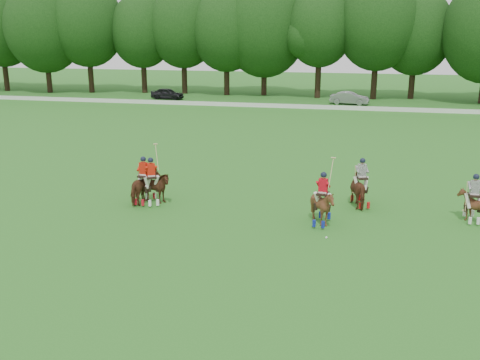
% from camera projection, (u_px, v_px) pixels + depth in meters
% --- Properties ---
extents(ground, '(180.00, 180.00, 0.00)m').
position_uv_depth(ground, '(209.00, 243.00, 20.52)').
color(ground, '#277320').
rests_on(ground, ground).
extents(tree_line, '(117.98, 14.32, 14.75)m').
position_uv_depth(tree_line, '(322.00, 28.00, 63.37)').
color(tree_line, black).
rests_on(tree_line, ground).
extents(boundary_rail, '(120.00, 0.10, 0.44)m').
position_uv_depth(boundary_rail, '(309.00, 107.00, 56.14)').
color(boundary_rail, white).
rests_on(boundary_rail, ground).
extents(car_left, '(4.00, 1.79, 1.34)m').
position_uv_depth(car_left, '(167.00, 94.00, 64.00)').
color(car_left, black).
rests_on(car_left, ground).
extents(car_mid, '(4.38, 1.96, 1.40)m').
position_uv_depth(car_mid, '(350.00, 98.00, 59.37)').
color(car_mid, gray).
rests_on(car_mid, ground).
extents(polo_red_a, '(1.17, 1.91, 2.26)m').
position_uv_depth(polo_red_a, '(145.00, 187.00, 25.10)').
color(polo_red_a, '#4C2914').
rests_on(polo_red_a, ground).
extents(polo_red_b, '(1.94, 1.86, 2.78)m').
position_uv_depth(polo_red_b, '(152.00, 188.00, 25.01)').
color(polo_red_b, '#4C2914').
rests_on(polo_red_b, ground).
extents(polo_red_c, '(1.46, 1.60, 2.82)m').
position_uv_depth(polo_red_c, '(322.00, 206.00, 22.29)').
color(polo_red_c, '#4C2914').
rests_on(polo_red_c, ground).
extents(polo_stripe_a, '(1.43, 2.05, 2.29)m').
position_uv_depth(polo_stripe_a, '(361.00, 189.00, 24.67)').
color(polo_stripe_a, '#4C2914').
rests_on(polo_stripe_a, ground).
extents(polo_stripe_b, '(1.17, 1.30, 2.11)m').
position_uv_depth(polo_stripe_b, '(473.00, 205.00, 22.65)').
color(polo_stripe_b, '#4C2914').
rests_on(polo_stripe_b, ground).
extents(polo_ball, '(0.09, 0.09, 0.09)m').
position_uv_depth(polo_ball, '(326.00, 238.00, 20.96)').
color(polo_ball, white).
rests_on(polo_ball, ground).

